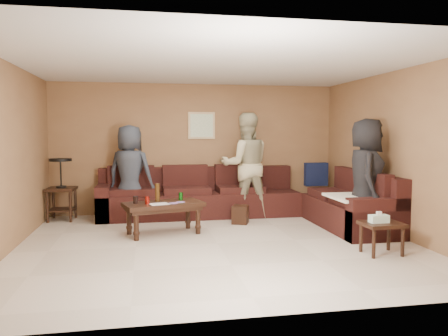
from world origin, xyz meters
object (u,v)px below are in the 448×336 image
Objects in this scene: person_left at (130,173)px; person_right at (366,177)px; end_table_left at (61,188)px; sectional_sofa at (248,202)px; person_middle at (246,165)px; coffee_table at (163,207)px; side_table_right at (381,226)px; waste_bin at (240,215)px.

person_left is 4.01m from person_right.
end_table_left is 0.62× the size of person_right.
sectional_sofa is 2.41× the size of person_middle.
person_middle is 1.08× the size of person_right.
end_table_left reaches higher than coffee_table.
sectional_sofa is at bearing 71.54° from person_right.
coffee_table reaches higher than side_table_right.
person_left is at bearing 86.83° from person_right.
person_middle reaches higher than person_right.
person_right reaches higher than coffee_table.
waste_bin is at bearing -15.29° from end_table_left.
person_right reaches higher than person_left.
side_table_right is 4.34m from person_left.
waste_bin is 0.18× the size of person_right.
person_right is at bearing 133.30° from person_middle.
person_middle is (2.09, -0.08, 0.11)m from person_left.
sectional_sofa is 3.57× the size of coffee_table.
person_right is at bearing -32.02° from waste_bin.
waste_bin is (-0.20, -0.26, -0.17)m from sectional_sofa.
side_table_right is 3.05m from person_middle.
end_table_left reaches higher than waste_bin.
sectional_sofa is at bearing 27.69° from coffee_table.
waste_bin is at bearing 80.81° from person_right.
sectional_sofa is 1.74m from coffee_table.
sectional_sofa is at bearing -168.74° from person_left.
person_right reaches higher than sectional_sofa.
person_middle is at bearing 86.30° from sectional_sofa.
waste_bin is 0.16× the size of person_middle.
side_table_right is at bearing 161.25° from person_left.
end_table_left is at bearing -3.15° from person_middle.
coffee_table is 0.68× the size of person_middle.
side_table_right is (4.46, -3.02, -0.21)m from end_table_left.
sectional_sofa reaches higher than waste_bin.
sectional_sofa reaches higher than side_table_right.
side_table_right is 1.26m from person_right.
waste_bin is at bearing 22.29° from coffee_table.
side_table_right is 2.58m from waste_bin.
coffee_table is 4.16× the size of waste_bin.
sectional_sofa is 4.20× the size of end_table_left.
person_left is (-2.07, 0.41, 0.53)m from sectional_sofa.
sectional_sofa is 2.18m from person_left.
person_middle reaches higher than sectional_sofa.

